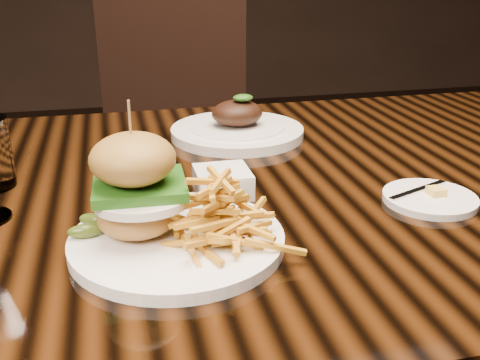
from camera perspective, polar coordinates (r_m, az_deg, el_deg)
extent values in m
cube|color=black|center=(0.88, -0.95, -1.20)|extent=(1.60, 0.90, 0.04)
cube|color=black|center=(1.65, 22.05, -5.63)|extent=(0.06, 0.06, 0.71)
cylinder|color=white|center=(0.68, -6.39, -6.10)|extent=(0.26, 0.26, 0.01)
ellipsoid|color=#976430|center=(0.67, -10.41, -3.70)|extent=(0.09, 0.09, 0.04)
ellipsoid|color=silver|center=(0.65, -9.92, -2.22)|extent=(0.11, 0.09, 0.01)
ellipsoid|color=orange|center=(0.63, -8.35, -2.14)|extent=(0.02, 0.02, 0.01)
cube|color=#2F6E1B|center=(0.66, -10.62, -0.79)|extent=(0.11, 0.10, 0.01)
ellipsoid|color=olive|center=(0.65, -10.84, 2.12)|extent=(0.10, 0.10, 0.06)
cylinder|color=#9A7848|center=(0.64, -11.03, 4.63)|extent=(0.00, 0.00, 0.08)
ellipsoid|color=#2A3F11|center=(0.68, -15.47, -5.01)|extent=(0.04, 0.02, 0.02)
ellipsoid|color=#2A3F11|center=(0.71, -14.50, -3.94)|extent=(0.04, 0.03, 0.02)
cylinder|color=white|center=(0.83, 18.71, -1.79)|extent=(0.13, 0.13, 0.01)
cube|color=#FDD852|center=(0.83, 19.31, -1.08)|extent=(0.02, 0.02, 0.01)
cube|color=#BCBCC1|center=(0.84, 17.66, -0.98)|extent=(0.11, 0.05, 0.00)
cube|color=white|center=(0.81, -1.78, -0.19)|extent=(0.10, 0.10, 0.04)
cylinder|color=white|center=(1.07, -0.29, 4.89)|extent=(0.25, 0.25, 0.02)
cylinder|color=white|center=(1.07, -0.29, 5.00)|extent=(0.18, 0.18, 0.02)
ellipsoid|color=black|center=(1.06, -0.29, 6.81)|extent=(0.10, 0.08, 0.05)
ellipsoid|color=#2F6E1B|center=(1.05, 0.30, 8.36)|extent=(0.04, 0.03, 0.01)
cube|color=black|center=(1.71, -6.60, 0.40)|extent=(0.53, 0.53, 0.06)
cube|color=black|center=(1.84, -6.71, 10.06)|extent=(0.46, 0.12, 0.50)
cylinder|color=black|center=(1.66, -13.12, -9.44)|extent=(0.04, 0.04, 0.45)
cylinder|color=black|center=(1.64, 0.23, -9.17)|extent=(0.04, 0.04, 0.45)
cylinder|color=black|center=(1.99, -11.61, -3.78)|extent=(0.04, 0.04, 0.45)
cylinder|color=black|center=(1.98, -0.62, -3.50)|extent=(0.04, 0.04, 0.45)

